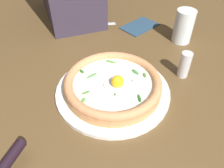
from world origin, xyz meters
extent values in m
cube|color=brown|center=(0.00, 0.00, -0.01)|extent=(2.40, 2.40, 0.03)
cylinder|color=white|center=(0.00, -0.01, 0.01)|extent=(0.31, 0.31, 0.01)
cylinder|color=tan|center=(0.00, -0.01, 0.02)|extent=(0.26, 0.26, 0.02)
torus|color=tan|center=(0.00, -0.01, 0.04)|extent=(0.26, 0.26, 0.02)
cylinder|color=#EBF0CC|center=(0.00, -0.01, 0.04)|extent=(0.22, 0.22, 0.00)
ellipsoid|color=white|center=(0.01, -0.02, 0.04)|extent=(0.08, 0.07, 0.01)
sphere|color=yellow|center=(0.01, -0.02, 0.05)|extent=(0.03, 0.03, 0.03)
ellipsoid|color=#4D9B39|center=(0.01, 0.08, 0.04)|extent=(0.03, 0.02, 0.01)
ellipsoid|color=#5B904E|center=(0.09, 0.01, 0.04)|extent=(0.01, 0.03, 0.01)
ellipsoid|color=#56923C|center=(-0.08, -0.07, 0.04)|extent=(0.02, 0.02, 0.00)
ellipsoid|color=#41752B|center=(0.04, -0.02, 0.04)|extent=(0.03, 0.03, 0.00)
ellipsoid|color=#427236|center=(0.00, -0.04, 0.04)|extent=(0.01, 0.03, 0.01)
ellipsoid|color=#539039|center=(-0.07, -0.04, 0.04)|extent=(0.03, 0.02, 0.01)
ellipsoid|color=#2D6A29|center=(-0.08, 0.05, 0.04)|extent=(0.02, 0.02, 0.01)
ellipsoid|color=#3B7C3C|center=(0.07, 0.02, 0.04)|extent=(0.02, 0.03, 0.01)
ellipsoid|color=#296825|center=(0.06, -0.08, 0.04)|extent=(0.01, 0.03, 0.01)
ellipsoid|color=#4F904A|center=(-0.05, 0.02, 0.04)|extent=(0.03, 0.02, 0.01)
cylinder|color=black|center=(-0.23, -0.21, 0.04)|extent=(0.07, 0.10, 0.02)
cube|color=silver|center=(0.00, 0.38, 0.00)|extent=(0.13, 0.02, 0.00)
cube|color=black|center=(-0.11, 0.39, 0.01)|extent=(0.09, 0.02, 0.01)
cylinder|color=silver|center=(0.28, 0.22, 0.06)|extent=(0.07, 0.07, 0.11)
cylinder|color=#DED582|center=(0.28, 0.22, 0.02)|extent=(0.06, 0.06, 0.04)
cube|color=navy|center=(0.16, 0.34, 0.00)|extent=(0.17, 0.15, 0.01)
cylinder|color=silver|center=(0.21, 0.04, 0.04)|extent=(0.03, 0.03, 0.08)
camera|label=1|loc=(-0.06, -0.44, 0.44)|focal=36.30mm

